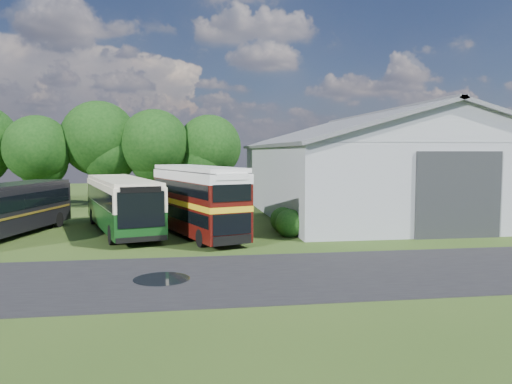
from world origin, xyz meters
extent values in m
plane|color=#233C13|center=(0.00, 0.00, 0.00)|extent=(120.00, 120.00, 0.00)
cube|color=black|center=(3.00, -3.00, 0.00)|extent=(60.00, 8.00, 0.02)
cylinder|color=black|center=(-1.50, -3.00, 0.00)|extent=(2.20, 2.20, 0.01)
cube|color=gray|center=(15.00, 16.00, 2.75)|extent=(18.00, 24.00, 5.50)
cube|color=#2D3033|center=(15.00, 3.92, 2.50)|extent=(5.20, 0.18, 5.00)
cylinder|color=black|center=(-13.00, 23.50, 1.53)|extent=(0.56, 0.56, 3.06)
sphere|color=black|center=(-13.00, 23.50, 5.27)|extent=(5.78, 5.78, 5.78)
cylinder|color=black|center=(-8.00, 24.80, 1.80)|extent=(0.56, 0.56, 3.60)
sphere|color=black|center=(-8.00, 24.80, 6.20)|extent=(6.80, 6.80, 6.80)
cylinder|color=black|center=(-3.00, 23.80, 1.66)|extent=(0.56, 0.56, 3.31)
sphere|color=black|center=(-3.00, 23.80, 5.70)|extent=(6.26, 6.26, 6.26)
cylinder|color=black|center=(2.00, 24.60, 1.58)|extent=(0.56, 0.56, 3.17)
sphere|color=black|center=(2.00, 24.60, 5.46)|extent=(5.98, 5.98, 5.98)
sphere|color=#194714|center=(5.60, 6.00, 0.00)|extent=(1.70, 1.70, 1.70)
sphere|color=#194714|center=(5.60, 8.00, 0.00)|extent=(1.60, 1.60, 1.60)
cube|color=#0E3511|center=(-4.36, 9.26, 1.83)|extent=(5.99, 12.40, 3.01)
cube|color=#410C09|center=(0.25, 6.81, 2.21)|extent=(5.45, 9.88, 3.84)
cube|color=black|center=(-10.78, 8.26, 1.69)|extent=(5.14, 11.47, 2.78)
camera|label=1|loc=(-0.75, -22.40, 4.93)|focal=35.00mm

